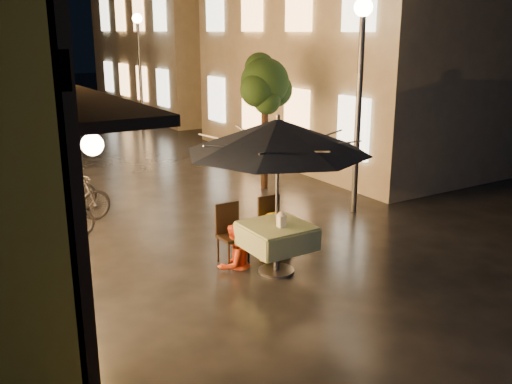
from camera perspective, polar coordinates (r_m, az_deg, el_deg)
ground at (r=8.81m, az=3.50°, el=-8.50°), size 90.00×90.00×0.00m
east_building_near at (r=17.82m, az=11.64°, el=14.84°), size 7.30×9.30×6.80m
east_building_far at (r=27.38m, az=-5.62°, el=15.85°), size 7.30×10.30×7.30m
street_tree at (r=13.17m, az=0.92°, el=10.59°), size 1.43×1.20×3.15m
streetlamp_near at (r=11.49m, az=10.40°, el=12.06°), size 0.36×0.36×4.23m
streetlamp_far at (r=21.93m, az=-11.62°, el=13.69°), size 0.36×0.36×4.23m
cafe_table at (r=8.77m, az=2.07°, el=-4.46°), size 0.99×0.99×0.78m
patio_umbrella at (r=8.35m, az=2.18°, el=5.64°), size 2.77×2.77×2.46m
cafe_chair_left at (r=9.18m, az=-2.58°, el=-3.84°), size 0.42×0.42×0.97m
cafe_chair_right at (r=9.57m, az=1.61°, el=-2.99°), size 0.42×0.42×0.97m
table_lantern at (r=8.56m, az=2.56°, el=-2.62°), size 0.16×0.16×0.25m
person_orange at (r=8.95m, az=-2.21°, el=-3.37°), size 0.77×0.67×1.37m
person_yellow at (r=9.38m, az=1.93°, el=-2.18°), size 1.03×0.72×1.45m
bicycle_0 at (r=10.67m, az=-20.05°, el=-2.64°), size 1.62×0.61×0.84m
bicycle_1 at (r=11.44m, az=-18.07°, el=-0.88°), size 1.66×0.65×0.97m
bicycle_2 at (r=12.00m, az=-19.71°, el=-0.23°), size 1.99×1.04×0.99m
bicycle_3 at (r=14.17m, az=-22.22°, el=1.97°), size 1.78×0.94×1.03m
bicycle_4 at (r=14.10m, az=-22.26°, el=1.52°), size 1.71×0.96×0.85m
bicycle_5 at (r=15.38m, az=-23.27°, el=3.00°), size 1.87×0.77×1.09m
bicycle_6 at (r=16.04m, az=-23.30°, el=2.96°), size 1.61×0.74×0.81m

